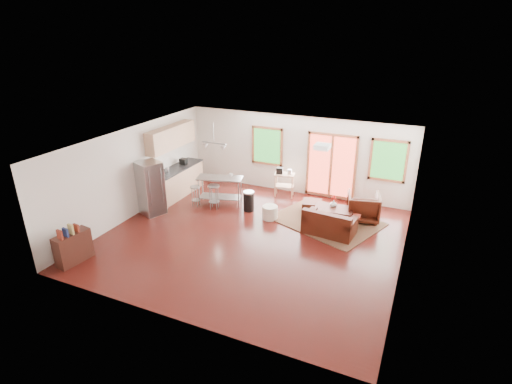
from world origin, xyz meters
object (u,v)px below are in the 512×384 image
at_px(rug, 326,221).
at_px(loveseat, 329,225).
at_px(coffee_table, 334,210).
at_px(kitchen_cart, 284,177).
at_px(armchair, 363,206).
at_px(ottoman, 312,207).
at_px(refrigerator, 151,188).
at_px(island, 220,186).

distance_m(rug, loveseat, 0.82).
bearing_deg(coffee_table, kitchen_cart, 148.78).
relative_size(loveseat, armchair, 1.57).
relative_size(rug, kitchen_cart, 2.84).
bearing_deg(loveseat, armchair, 67.26).
distance_m(rug, ottoman, 0.70).
height_order(rug, ottoman, ottoman).
bearing_deg(refrigerator, rug, 40.19).
distance_m(rug, refrigerator, 5.21).
xyz_separation_m(loveseat, refrigerator, (-5.16, -0.82, 0.52)).
height_order(armchair, island, armchair).
bearing_deg(rug, island, -177.86).
xyz_separation_m(loveseat, armchair, (0.67, 1.24, 0.17)).
distance_m(rug, coffee_table, 0.40).
height_order(coffee_table, island, island).
bearing_deg(refrigerator, loveseat, 31.65).
relative_size(loveseat, coffee_table, 1.28).
height_order(rug, refrigerator, refrigerator).
xyz_separation_m(coffee_table, island, (-3.57, -0.18, 0.23)).
distance_m(rug, island, 3.44).
xyz_separation_m(coffee_table, ottoman, (-0.74, 0.34, -0.18)).
height_order(refrigerator, island, refrigerator).
relative_size(rug, island, 1.88).
height_order(coffee_table, refrigerator, refrigerator).
xyz_separation_m(rug, loveseat, (0.25, -0.73, 0.27)).
distance_m(armchair, refrigerator, 6.19).
xyz_separation_m(rug, kitchen_cart, (-1.78, 1.25, 0.66)).
distance_m(loveseat, island, 3.70).
relative_size(ottoman, kitchen_cart, 0.56).
relative_size(refrigerator, island, 1.08).
bearing_deg(loveseat, island, 175.96).
relative_size(island, kitchen_cart, 1.51).
distance_m(island, kitchen_cart, 2.12).
height_order(coffee_table, ottoman, coffee_table).
height_order(ottoman, island, island).
distance_m(ottoman, refrigerator, 4.81).
bearing_deg(armchair, refrigerator, 5.38).
distance_m(coffee_table, island, 3.58).
bearing_deg(coffee_table, island, -177.05).
bearing_deg(refrigerator, ottoman, 46.76).
bearing_deg(refrigerator, armchair, 42.12).
distance_m(ottoman, island, 2.91).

